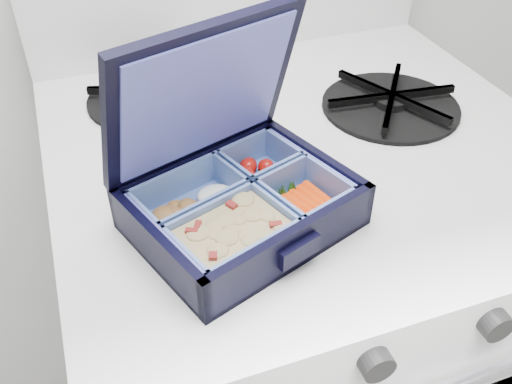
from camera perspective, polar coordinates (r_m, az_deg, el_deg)
name	(u,v)px	position (r m, az deg, el deg)	size (l,w,h in m)	color
stove	(287,352)	(1.13, 3.09, -15.70)	(0.67, 0.67, 1.00)	silver
bento_box	(242,206)	(0.61, -1.40, -1.45)	(0.22, 0.17, 0.05)	black
burner_grate	(391,100)	(0.85, 13.39, 8.99)	(0.20, 0.20, 0.03)	black
burner_grate_rear	(149,95)	(0.86, -10.67, 9.52)	(0.18, 0.18, 0.02)	black
fork	(222,142)	(0.75, -3.46, 5.06)	(0.02, 0.19, 0.01)	silver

